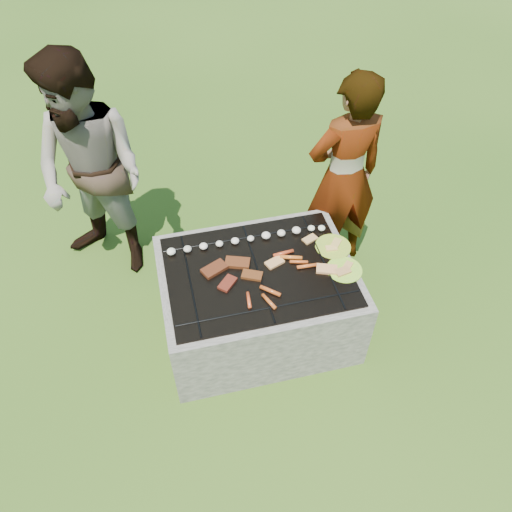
# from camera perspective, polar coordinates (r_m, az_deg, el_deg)

# --- Properties ---
(lawn) EXTENTS (60.00, 60.00, 0.00)m
(lawn) POSITION_cam_1_polar(r_m,az_deg,el_deg) (3.78, 0.18, -7.87)
(lawn) COLOR #274C13
(lawn) RESTS_ON ground
(fire_pit) EXTENTS (1.30, 1.00, 0.62)m
(fire_pit) POSITION_cam_1_polar(r_m,az_deg,el_deg) (3.55, 0.19, -5.21)
(fire_pit) COLOR #A59D93
(fire_pit) RESTS_ON ground
(mushrooms) EXTENTS (1.13, 0.07, 0.04)m
(mushrooms) POSITION_cam_1_polar(r_m,az_deg,el_deg) (3.48, -0.84, 2.00)
(mushrooms) COLOR white
(mushrooms) RESTS_ON fire_pit
(pork_slabs) EXTENTS (0.40, 0.31, 0.02)m
(pork_slabs) POSITION_cam_1_polar(r_m,az_deg,el_deg) (3.29, -2.93, -1.64)
(pork_slabs) COLOR maroon
(pork_slabs) RESTS_ON fire_pit
(sausages) EXTENTS (0.53, 0.47, 0.03)m
(sausages) POSITION_cam_1_polar(r_m,az_deg,el_deg) (3.27, 3.02, -2.02)
(sausages) COLOR red
(sausages) RESTS_ON fire_pit
(bread_on_grate) EXTENTS (0.47, 0.41, 0.02)m
(bread_on_grate) POSITION_cam_1_polar(r_m,az_deg,el_deg) (3.37, 5.74, -0.54)
(bread_on_grate) COLOR #EEBA79
(bread_on_grate) RESTS_ON fire_pit
(plate_far) EXTENTS (0.30, 0.30, 0.03)m
(plate_far) POSITION_cam_1_polar(r_m,az_deg,el_deg) (3.50, 8.80, 1.05)
(plate_far) COLOR gold
(plate_far) RESTS_ON fire_pit
(plate_near) EXTENTS (0.24, 0.24, 0.03)m
(plate_near) POSITION_cam_1_polar(r_m,az_deg,el_deg) (3.36, 10.05, -1.59)
(plate_near) COLOR #DDF53A
(plate_near) RESTS_ON fire_pit
(cook) EXTENTS (0.64, 0.46, 1.64)m
(cook) POSITION_cam_1_polar(r_m,az_deg,el_deg) (3.75, 10.00, 8.89)
(cook) COLOR gray
(cook) RESTS_ON ground
(bystander) EXTENTS (1.09, 1.07, 1.78)m
(bystander) POSITION_cam_1_polar(r_m,az_deg,el_deg) (3.79, -18.19, 8.80)
(bystander) COLOR gray
(bystander) RESTS_ON ground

